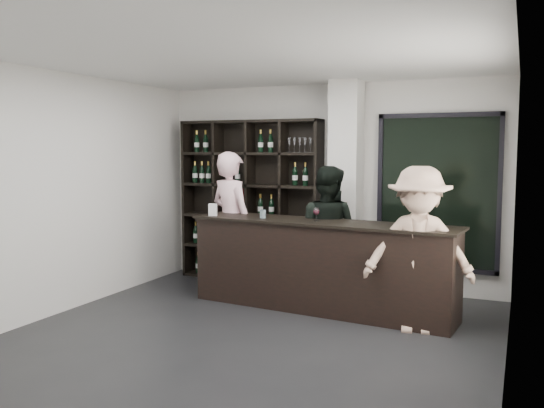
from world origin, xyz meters
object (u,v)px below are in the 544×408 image
at_px(customer, 419,250).
at_px(tasting_counter, 321,266).
at_px(taster_pink, 231,222).
at_px(taster_black, 327,234).
at_px(wine_shelf, 250,201).

bearing_deg(customer, tasting_counter, 154.13).
xyz_separation_m(taster_pink, taster_black, (1.38, 0.00, -0.09)).
distance_m(tasting_counter, taster_pink, 1.57).
xyz_separation_m(wine_shelf, customer, (2.73, -1.52, -0.30)).
relative_size(tasting_counter, taster_pink, 1.73).
height_order(taster_black, customer, customer).
bearing_deg(taster_black, taster_pink, 5.29).
distance_m(tasting_counter, taster_black, 0.54).
relative_size(wine_shelf, customer, 1.33).
xyz_separation_m(taster_black, customer, (1.30, -0.80, 0.02)).
bearing_deg(wine_shelf, taster_pink, -86.00).
distance_m(wine_shelf, tasting_counter, 1.99).
bearing_deg(taster_pink, wine_shelf, -64.31).
distance_m(wine_shelf, taster_pink, 0.75).
bearing_deg(taster_black, wine_shelf, -21.21).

